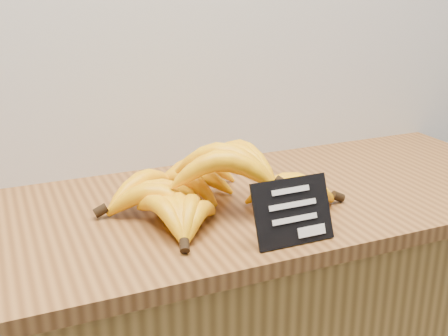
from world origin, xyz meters
TOP-DOWN VIEW (x-y plane):
  - counter_top at (0.07, 2.75)m, footprint 1.49×0.54m
  - chalkboard_sign at (0.13, 2.54)m, footprint 0.14×0.05m
  - banana_pile at (0.05, 2.72)m, footprint 0.47×0.41m

SIDE VIEW (x-z plane):
  - counter_top at x=0.07m, z-range 0.90..0.93m
  - banana_pile at x=0.05m, z-range 0.91..1.04m
  - chalkboard_sign at x=0.13m, z-range 0.93..1.04m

